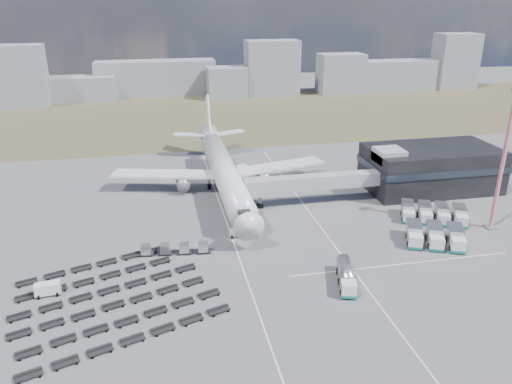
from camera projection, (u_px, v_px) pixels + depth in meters
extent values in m
plane|color=#565659|center=(250.00, 256.00, 87.96)|extent=(420.00, 420.00, 0.00)
cube|color=brown|center=(194.00, 117.00, 188.06)|extent=(420.00, 90.00, 0.01)
cube|color=silver|center=(234.00, 244.00, 92.14)|extent=(0.25, 110.00, 0.01)
cube|color=silver|center=(327.00, 235.00, 95.51)|extent=(0.25, 110.00, 0.01)
cube|color=silver|center=(402.00, 264.00, 85.37)|extent=(40.00, 0.25, 0.01)
cube|color=black|center=(431.00, 168.00, 116.96)|extent=(30.00, 16.00, 10.00)
cube|color=#262D38|center=(432.00, 163.00, 116.52)|extent=(30.40, 16.40, 1.60)
cube|color=#939399|center=(389.00, 156.00, 111.23)|extent=(6.00, 6.00, 3.00)
cube|color=#939399|center=(314.00, 182.00, 108.13)|extent=(29.80, 3.00, 3.00)
cube|color=#939399|center=(254.00, 187.00, 105.16)|extent=(4.00, 3.60, 3.40)
cylinder|color=slate|center=(260.00, 197.00, 106.84)|extent=(0.70, 0.70, 5.10)
cylinder|color=black|center=(260.00, 206.00, 107.62)|extent=(1.40, 0.90, 1.40)
cylinder|color=silver|center=(225.00, 172.00, 113.30)|extent=(5.60, 48.00, 5.60)
cone|color=silver|center=(246.00, 221.00, 89.19)|extent=(5.60, 5.00, 5.60)
cone|color=silver|center=(210.00, 137.00, 138.49)|extent=(5.60, 8.00, 5.60)
cube|color=black|center=(244.00, 212.00, 90.71)|extent=(2.20, 2.00, 0.80)
cube|color=silver|center=(166.00, 174.00, 115.86)|extent=(25.59, 11.38, 0.50)
cube|color=silver|center=(275.00, 167.00, 120.74)|extent=(25.59, 11.38, 0.50)
cylinder|color=slate|center=(182.00, 183.00, 115.32)|extent=(3.00, 5.00, 3.00)
cylinder|color=slate|center=(263.00, 177.00, 118.89)|extent=(3.00, 5.00, 3.00)
cube|color=silver|center=(190.00, 135.00, 139.13)|extent=(9.49, 5.63, 0.35)
cube|color=silver|center=(229.00, 133.00, 141.19)|extent=(9.49, 5.63, 0.35)
cube|color=silver|center=(208.00, 114.00, 139.11)|extent=(0.50, 9.06, 11.45)
cylinder|color=slate|center=(241.00, 228.00, 95.69)|extent=(0.50, 0.50, 2.50)
cylinder|color=slate|center=(209.00, 184.00, 117.84)|extent=(0.60, 0.60, 2.50)
cylinder|color=slate|center=(236.00, 182.00, 119.04)|extent=(0.60, 0.60, 2.50)
cylinder|color=black|center=(241.00, 231.00, 95.97)|extent=(0.50, 1.20, 1.20)
cube|color=gray|center=(73.00, 89.00, 214.12)|extent=(35.82, 12.00, 10.21)
cube|color=gray|center=(156.00, 78.00, 225.04)|extent=(53.04, 12.00, 15.41)
cube|color=gray|center=(227.00, 83.00, 219.10)|extent=(17.06, 12.00, 13.50)
cube|color=gray|center=(272.00, 68.00, 222.96)|extent=(23.46, 12.00, 24.18)
cube|color=gray|center=(341.00, 73.00, 230.15)|extent=(20.58, 12.00, 17.71)
cube|color=gray|center=(395.00, 75.00, 237.03)|extent=(44.61, 12.00, 13.98)
cube|color=gray|center=(455.00, 61.00, 239.34)|extent=(19.47, 12.00, 25.85)
cube|color=silver|center=(349.00, 289.00, 75.74)|extent=(2.78, 2.78, 2.17)
cube|color=#136B66|center=(348.00, 293.00, 76.06)|extent=(2.89, 2.89, 0.47)
cylinder|color=#B3B3B8|center=(346.00, 271.00, 79.87)|extent=(4.14, 7.44, 2.36)
cube|color=slate|center=(345.00, 277.00, 80.27)|extent=(4.05, 7.42, 0.33)
cylinder|color=black|center=(346.00, 282.00, 79.05)|extent=(2.64, 1.65, 1.04)
cube|color=silver|center=(237.00, 233.00, 94.81)|extent=(3.17, 1.93, 1.40)
cube|color=silver|center=(48.00, 289.00, 76.22)|extent=(3.94, 2.12, 2.06)
cube|color=silver|center=(246.00, 175.00, 122.29)|extent=(4.54, 7.32, 3.18)
cube|color=#136B66|center=(246.00, 180.00, 122.78)|extent=(4.69, 7.46, 0.51)
cube|color=silver|center=(415.00, 241.00, 90.26)|extent=(3.21, 3.15, 2.37)
cube|color=#136B66|center=(415.00, 246.00, 90.60)|extent=(3.35, 3.30, 0.48)
cube|color=#B3B3B8|center=(414.00, 230.00, 93.53)|extent=(4.33, 5.57, 2.80)
cube|color=silver|center=(436.00, 243.00, 89.58)|extent=(3.21, 3.15, 2.37)
cube|color=#136B66|center=(436.00, 248.00, 89.91)|extent=(3.35, 3.30, 0.48)
cube|color=#B3B3B8|center=(434.00, 232.00, 92.85)|extent=(4.33, 5.57, 2.80)
cube|color=silver|center=(458.00, 245.00, 88.89)|extent=(3.21, 3.15, 2.37)
cube|color=#136B66|center=(457.00, 249.00, 89.23)|extent=(3.35, 3.30, 0.48)
cube|color=#B3B3B8|center=(455.00, 234.00, 92.16)|extent=(4.33, 5.57, 2.80)
cube|color=silver|center=(409.00, 217.00, 100.37)|extent=(2.96, 2.91, 2.18)
cube|color=#136B66|center=(408.00, 221.00, 100.69)|extent=(3.09, 3.04, 0.45)
cube|color=#B3B3B8|center=(407.00, 208.00, 103.39)|extent=(3.99, 5.13, 2.58)
cube|color=silver|center=(426.00, 218.00, 99.75)|extent=(2.96, 2.91, 2.18)
cube|color=#136B66|center=(426.00, 222.00, 100.06)|extent=(3.09, 3.04, 0.45)
cube|color=#B3B3B8|center=(424.00, 210.00, 102.77)|extent=(3.99, 5.13, 2.58)
cube|color=silver|center=(444.00, 220.00, 99.12)|extent=(2.96, 2.91, 2.18)
cube|color=#136B66|center=(443.00, 223.00, 99.44)|extent=(3.09, 3.04, 0.45)
cube|color=#B3B3B8|center=(442.00, 211.00, 102.14)|extent=(3.99, 5.13, 2.58)
cube|color=silver|center=(462.00, 221.00, 98.50)|extent=(2.96, 2.91, 2.18)
cube|color=#136B66|center=(461.00, 225.00, 98.81)|extent=(3.09, 3.04, 0.45)
cube|color=#B3B3B8|center=(459.00, 212.00, 101.51)|extent=(3.99, 5.13, 2.58)
cube|color=black|center=(146.00, 254.00, 88.19)|extent=(2.88, 1.96, 0.19)
cube|color=#B3B3B8|center=(146.00, 249.00, 87.86)|extent=(1.85, 1.85, 1.57)
cube|color=black|center=(166.00, 253.00, 88.47)|extent=(2.88, 1.96, 0.19)
cube|color=#B3B3B8|center=(165.00, 248.00, 88.14)|extent=(1.85, 1.85, 1.57)
cube|color=black|center=(184.00, 252.00, 88.75)|extent=(2.88, 1.96, 0.19)
cube|color=#B3B3B8|center=(184.00, 247.00, 88.43)|extent=(1.85, 1.85, 1.57)
cube|color=black|center=(203.00, 251.00, 89.04)|extent=(2.88, 1.96, 0.19)
cube|color=#B3B3B8|center=(203.00, 247.00, 88.71)|extent=(1.85, 1.85, 1.57)
cube|color=black|center=(132.00, 339.00, 66.23)|extent=(28.81, 11.37, 0.77)
cube|color=black|center=(122.00, 321.00, 69.82)|extent=(28.81, 11.37, 0.77)
cube|color=black|center=(113.00, 305.00, 73.40)|extent=(28.81, 11.37, 0.77)
cube|color=black|center=(105.00, 291.00, 76.98)|extent=(28.81, 11.37, 0.77)
cube|color=black|center=(97.00, 278.00, 80.56)|extent=(24.77, 9.96, 0.77)
cube|color=black|center=(90.00, 266.00, 84.15)|extent=(24.77, 9.96, 0.77)
cylinder|color=red|center=(503.00, 163.00, 93.57)|extent=(0.76, 0.76, 27.15)
cube|color=#565659|center=(490.00, 227.00, 98.53)|extent=(2.17, 2.17, 0.33)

